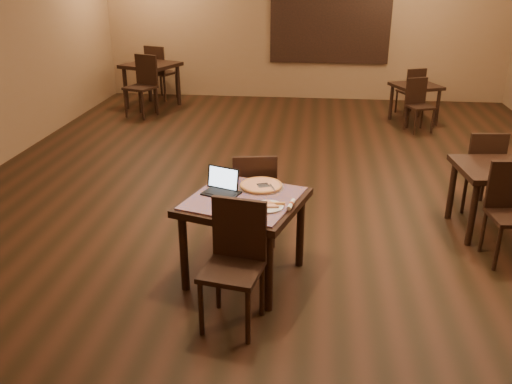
# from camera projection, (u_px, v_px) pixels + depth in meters

# --- Properties ---
(ground) EXTENTS (10.00, 10.00, 0.00)m
(ground) POSITION_uv_depth(u_px,v_px,m) (288.00, 189.00, 6.68)
(ground) COLOR black
(ground) RESTS_ON ground
(wall_back) EXTENTS (8.00, 0.02, 3.00)m
(wall_back) POSITION_uv_depth(u_px,v_px,m) (305.00, 23.00, 10.68)
(wall_back) COLOR brown
(wall_back) RESTS_ON ground
(wall_front) EXTENTS (8.00, 0.02, 3.00)m
(wall_front) POSITION_uv_depth(u_px,v_px,m) (198.00, 373.00, 1.52)
(wall_front) COLOR brown
(wall_front) RESTS_ON ground
(mural) EXTENTS (2.34, 0.05, 1.64)m
(mural) POSITION_uv_depth(u_px,v_px,m) (330.00, 20.00, 10.57)
(mural) COLOR #26598C
(mural) RESTS_ON wall_back
(tiled_table) EXTENTS (1.15, 1.15, 0.76)m
(tiled_table) POSITION_uv_depth(u_px,v_px,m) (244.00, 209.00, 4.56)
(tiled_table) COLOR black
(tiled_table) RESTS_ON ground
(chair_main_near) EXTENTS (0.49, 0.49, 0.97)m
(chair_main_near) POSITION_uv_depth(u_px,v_px,m) (235.00, 256.00, 4.03)
(chair_main_near) COLOR black
(chair_main_near) RESTS_ON ground
(chair_main_far) EXTENTS (0.48, 0.48, 0.95)m
(chair_main_far) POSITION_uv_depth(u_px,v_px,m) (254.00, 194.00, 5.17)
(chair_main_far) COLOR black
(chair_main_far) RESTS_ON ground
(laptop) EXTENTS (0.35, 0.33, 0.20)m
(laptop) POSITION_uv_depth(u_px,v_px,m) (222.00, 186.00, 4.61)
(laptop) COLOR black
(laptop) RESTS_ON tiled_table
(plate) EXTENTS (0.25, 0.25, 0.01)m
(plate) POSITION_uv_depth(u_px,v_px,m) (268.00, 207.00, 4.33)
(plate) COLOR white
(plate) RESTS_ON tiled_table
(pizza_slice) EXTENTS (0.22, 0.22, 0.02)m
(pizza_slice) POSITION_uv_depth(u_px,v_px,m) (268.00, 205.00, 4.32)
(pizza_slice) COLOR #FAE5A6
(pizza_slice) RESTS_ON plate
(pizza_pan) EXTENTS (0.40, 0.40, 0.01)m
(pizza_pan) POSITION_uv_depth(u_px,v_px,m) (261.00, 187.00, 4.72)
(pizza_pan) COLOR silver
(pizza_pan) RESTS_ON tiled_table
(pizza_whole) EXTENTS (0.37, 0.37, 0.03)m
(pizza_whole) POSITION_uv_depth(u_px,v_px,m) (261.00, 185.00, 4.72)
(pizza_whole) COLOR #FAE5A6
(pizza_whole) RESTS_ON pizza_pan
(spatula) EXTENTS (0.18, 0.26, 0.01)m
(spatula) POSITION_uv_depth(u_px,v_px,m) (263.00, 185.00, 4.69)
(spatula) COLOR silver
(spatula) RESTS_ON pizza_whole
(napkin_roll) EXTENTS (0.06, 0.18, 0.04)m
(napkin_roll) POSITION_uv_depth(u_px,v_px,m) (291.00, 204.00, 4.34)
(napkin_roll) COLOR white
(napkin_roll) RESTS_ON tiled_table
(other_table_a) EXTENTS (0.92, 0.92, 0.66)m
(other_table_a) POSITION_uv_depth(u_px,v_px,m) (416.00, 91.00, 9.30)
(other_table_a) COLOR black
(other_table_a) RESTS_ON ground
(other_table_a_chair_near) EXTENTS (0.49, 0.49, 0.86)m
(other_table_a_chair_near) POSITION_uv_depth(u_px,v_px,m) (418.00, 102.00, 8.86)
(other_table_a_chair_near) COLOR black
(other_table_a_chair_near) RESTS_ON ground
(other_table_a_chair_far) EXTENTS (0.49, 0.49, 0.86)m
(other_table_a_chair_far) POSITION_uv_depth(u_px,v_px,m) (412.00, 89.00, 9.78)
(other_table_a_chair_far) COLOR black
(other_table_a_chair_far) RESTS_ON ground
(other_table_b) EXTENTS (1.16, 1.16, 0.83)m
(other_table_b) POSITION_uv_depth(u_px,v_px,m) (151.00, 71.00, 10.28)
(other_table_b) COLOR black
(other_table_b) RESTS_ON ground
(other_table_b_chair_near) EXTENTS (0.61, 0.61, 1.08)m
(other_table_b_chair_near) POSITION_uv_depth(u_px,v_px,m) (143.00, 82.00, 9.73)
(other_table_b_chair_near) COLOR black
(other_table_b_chair_near) RESTS_ON ground
(other_table_b_chair_far) EXTENTS (0.61, 0.61, 1.08)m
(other_table_b_chair_far) POSITION_uv_depth(u_px,v_px,m) (159.00, 69.00, 10.90)
(other_table_b_chair_far) COLOR black
(other_table_b_chair_far) RESTS_ON ground
(other_table_c) EXTENTS (0.84, 0.84, 0.71)m
(other_table_c) POSITION_uv_depth(u_px,v_px,m) (496.00, 178.00, 5.41)
(other_table_c) COLOR black
(other_table_c) RESTS_ON ground
(other_table_c_chair_near) EXTENTS (0.44, 0.44, 0.92)m
(other_table_c_chair_near) POSITION_uv_depth(u_px,v_px,m) (511.00, 206.00, 4.94)
(other_table_c_chair_near) COLOR black
(other_table_c_chair_near) RESTS_ON ground
(other_table_c_chair_far) EXTENTS (0.44, 0.44, 0.92)m
(other_table_c_chair_far) POSITION_uv_depth(u_px,v_px,m) (481.00, 166.00, 5.92)
(other_table_c_chair_far) COLOR black
(other_table_c_chair_far) RESTS_ON ground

